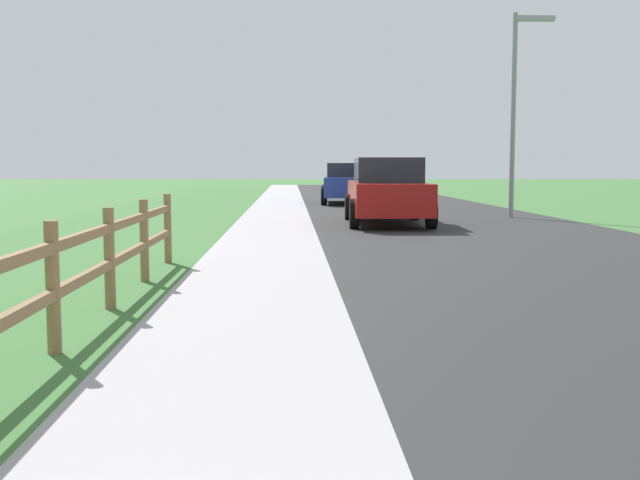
{
  "coord_description": "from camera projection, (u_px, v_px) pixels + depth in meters",
  "views": [
    {
      "loc": [
        -0.57,
        0.18,
        1.47
      ],
      "look_at": [
        -0.23,
        8.99,
        0.62
      ],
      "focal_mm": 43.08,
      "sensor_mm": 36.0,
      "label": 1
    }
  ],
  "objects": [
    {
      "name": "ground_plane",
      "position": [
        308.0,
        211.0,
        24.85
      ],
      "size": [
        120.0,
        120.0,
        0.0
      ],
      "primitive_type": "plane",
      "color": "#3E6F36"
    },
    {
      "name": "road_asphalt",
      "position": [
        406.0,
        208.0,
        26.98
      ],
      "size": [
        7.0,
        66.0,
        0.01
      ],
      "primitive_type": "cube",
      "color": "#292929",
      "rests_on": "ground"
    },
    {
      "name": "curb_concrete",
      "position": [
        220.0,
        208.0,
        26.72
      ],
      "size": [
        6.0,
        66.0,
        0.01
      ],
      "primitive_type": "cube",
      "color": "#A6A0A4",
      "rests_on": "ground"
    },
    {
      "name": "grass_verge",
      "position": [
        177.0,
        208.0,
        26.66
      ],
      "size": [
        5.0,
        66.0,
        0.0
      ],
      "primitive_type": "cube",
      "color": "#3E6F36",
      "rests_on": "ground"
    },
    {
      "name": "rail_fence",
      "position": [
        52.0,
        278.0,
        5.94
      ],
      "size": [
        0.11,
        11.38,
        1.05
      ],
      "color": "olive",
      "rests_on": "ground"
    },
    {
      "name": "parked_suv_red",
      "position": [
        387.0,
        191.0,
        19.39
      ],
      "size": [
        2.16,
        4.95,
        1.67
      ],
      "color": "maroon",
      "rests_on": "ground"
    },
    {
      "name": "parked_car_blue",
      "position": [
        349.0,
        183.0,
        30.14
      ],
      "size": [
        2.34,
        4.7,
        1.58
      ],
      "color": "navy",
      "rests_on": "ground"
    },
    {
      "name": "street_lamp",
      "position": [
        518.0,
        96.0,
        21.55
      ],
      "size": [
        1.17,
        0.2,
        5.71
      ],
      "color": "gray",
      "rests_on": "ground"
    }
  ]
}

